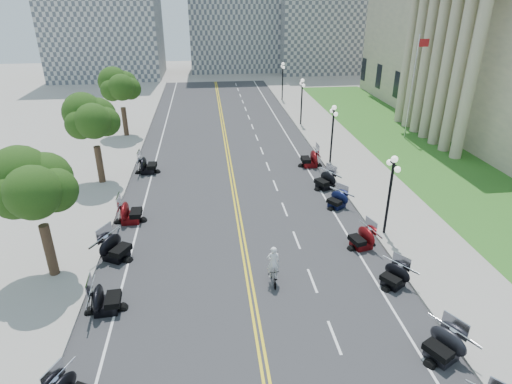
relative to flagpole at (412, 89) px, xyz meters
name	(u,v)px	position (x,y,z in m)	size (l,w,h in m)	color
ground	(250,285)	(-18.00, -22.00, -5.00)	(160.00, 160.00, 0.00)	gray
road	(236,199)	(-18.00, -12.00, -5.00)	(16.00, 90.00, 0.01)	#333335
centerline_yellow_a	(234,199)	(-18.12, -12.00, -4.99)	(0.12, 90.00, 0.00)	yellow
centerline_yellow_b	(237,199)	(-17.88, -12.00, -4.99)	(0.12, 90.00, 0.00)	yellow
edge_line_north	(323,194)	(-11.60, -12.00, -4.99)	(0.12, 90.00, 0.00)	white
edge_line_south	(144,204)	(-24.40, -12.00, -4.99)	(0.12, 90.00, 0.00)	white
lane_dash_5	(334,337)	(-14.80, -26.00, -4.99)	(0.12, 2.00, 0.00)	white
lane_dash_6	(312,280)	(-14.80, -22.00, -4.99)	(0.12, 2.00, 0.00)	white
lane_dash_7	(297,240)	(-14.80, -18.00, -4.99)	(0.12, 2.00, 0.00)	white
lane_dash_8	(285,209)	(-14.80, -14.00, -4.99)	(0.12, 2.00, 0.00)	white
lane_dash_9	(275,185)	(-14.80, -10.00, -4.99)	(0.12, 2.00, 0.00)	white
lane_dash_10	(268,166)	(-14.80, -6.00, -4.99)	(0.12, 2.00, 0.00)	white
lane_dash_11	(262,151)	(-14.80, -2.00, -4.99)	(0.12, 2.00, 0.00)	white
lane_dash_12	(257,138)	(-14.80, 2.00, -4.99)	(0.12, 2.00, 0.00)	white
lane_dash_13	(252,127)	(-14.80, 6.00, -4.99)	(0.12, 2.00, 0.00)	white
lane_dash_14	(249,117)	(-14.80, 10.00, -4.99)	(0.12, 2.00, 0.00)	white
lane_dash_15	(246,109)	(-14.80, 14.00, -4.99)	(0.12, 2.00, 0.00)	white
lane_dash_16	(243,102)	(-14.80, 18.00, -4.99)	(0.12, 2.00, 0.00)	white
lane_dash_17	(240,95)	(-14.80, 22.00, -4.99)	(0.12, 2.00, 0.00)	white
lane_dash_18	(238,90)	(-14.80, 26.00, -4.99)	(0.12, 2.00, 0.00)	white
lane_dash_19	(236,85)	(-14.80, 30.00, -4.99)	(0.12, 2.00, 0.00)	white
sidewalk_north	(377,191)	(-7.50, -12.00, -4.92)	(5.00, 90.00, 0.15)	#9E9991
sidewalk_south	(83,206)	(-28.50, -12.00, -4.92)	(5.00, 90.00, 0.15)	#9E9991
lawn	(418,151)	(-0.50, -4.00, -4.95)	(9.00, 60.00, 0.10)	#356023
distant_block_c	(333,7)	(4.00, 43.00, 6.00)	(20.00, 14.00, 22.00)	gray
street_lamp_2	(389,196)	(-9.40, -18.00, -2.40)	(0.50, 1.20, 4.90)	black
street_lamp_3	(332,135)	(-9.40, -6.00, -2.40)	(0.50, 1.20, 4.90)	black
street_lamp_4	(302,102)	(-9.40, 6.00, -2.40)	(0.50, 1.20, 4.90)	black
street_lamp_5	(283,81)	(-9.40, 18.00, -2.40)	(0.50, 1.20, 4.90)	black
flagpole	(412,89)	(0.00, 0.00, 0.00)	(1.10, 0.20, 10.00)	silver
tree_2	(36,193)	(-28.00, -20.00, -0.25)	(4.80, 4.80, 9.20)	#235619
tree_3	(93,124)	(-28.00, -8.00, -0.25)	(4.80, 4.80, 9.20)	#235619
tree_4	(121,90)	(-28.00, 4.00, -0.25)	(4.80, 4.80, 9.20)	#235619
motorcycle_n_4	(444,344)	(-10.86, -27.59, -4.29)	(2.02, 2.02, 1.41)	black
motorcycle_n_5	(394,275)	(-10.87, -22.84, -4.37)	(1.79, 1.79, 1.25)	black
motorcycle_n_6	(362,237)	(-11.26, -19.21, -4.32)	(1.95, 1.95, 1.36)	#590A0C
motorcycle_n_7	(337,199)	(-11.20, -14.07, -4.37)	(1.80, 1.80, 1.26)	black
motorcycle_n_8	(325,179)	(-11.19, -10.89, -4.29)	(2.02, 2.02, 1.41)	black
motorcycle_n_9	(310,158)	(-11.28, -6.34, -4.23)	(2.20, 2.20, 1.54)	#590A0C
motorcycle_s_5	(105,298)	(-24.78, -23.09, -4.27)	(2.08, 2.08, 1.46)	black
motorcycle_s_6	(115,246)	(-25.09, -18.72, -4.23)	(2.19, 2.19, 1.53)	black
motorcycle_s_7	(130,211)	(-24.90, -14.54, -4.23)	(2.19, 2.19, 1.53)	#590A0C
motorcycle_s_9	(147,164)	(-24.73, -6.23, -4.24)	(2.18, 2.18, 1.53)	black
bicycle	(273,275)	(-16.84, -21.95, -4.51)	(0.46, 1.63, 0.98)	#A51414
cyclist_rider	(273,252)	(-16.84, -21.95, -3.12)	(0.66, 0.43, 1.80)	white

